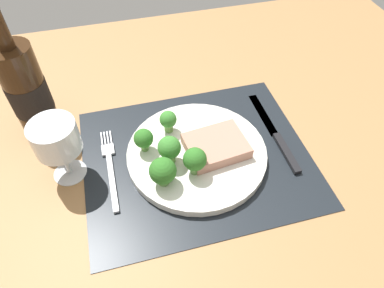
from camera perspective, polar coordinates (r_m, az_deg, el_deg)
name	(u,v)px	position (r cm, az deg, el deg)	size (l,w,h in cm)	color
ground_plane	(197,162)	(68.02, 0.77, -2.98)	(140.00, 110.00, 3.00)	#996D42
placemat	(197,157)	(66.73, 0.78, -2.10)	(42.81, 35.63, 0.30)	black
plate	(197,154)	(66.00, 0.79, -1.58)	(26.50, 26.50, 1.60)	silver
steak	(216,146)	(64.84, 3.99, -0.30)	(10.97, 8.79, 2.29)	tan
broccoli_front_edge	(144,139)	(64.02, -8.00, 0.85)	(3.66, 3.66, 4.92)	#5B8942
broccoli_center	(169,148)	(61.32, -3.75, -0.73)	(4.20, 4.20, 5.83)	#5B8942
broccoli_back_left	(195,160)	(59.68, 0.47, -2.62)	(4.19, 4.19, 5.63)	#5B8942
broccoli_near_steak	(163,171)	(58.55, -4.84, -4.49)	(4.72, 4.72, 5.72)	#5B8942
broccoli_near_fork	(168,120)	(67.12, -3.95, 3.93)	(3.36, 3.36, 4.75)	#5B8942
fork	(110,167)	(66.44, -13.32, -3.71)	(2.40, 19.20, 0.50)	silver
knife	(277,137)	(71.64, 13.85, 1.20)	(1.80, 23.00, 0.80)	black
wine_bottle	(27,90)	(72.43, -25.55, 8.01)	(7.53, 7.53, 27.41)	#331E0F
wine_glass	(56,140)	(61.77, -21.47, 0.57)	(7.86, 7.86, 12.53)	silver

